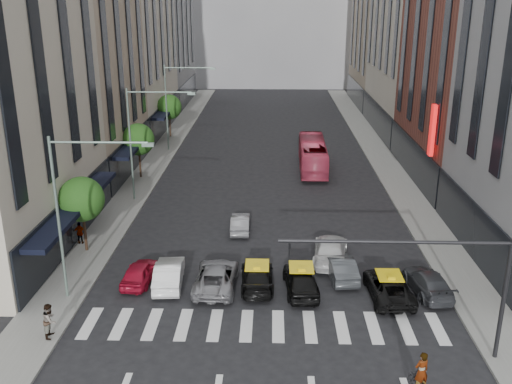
# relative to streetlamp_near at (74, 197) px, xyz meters

# --- Properties ---
(ground) EXTENTS (160.00, 160.00, 0.00)m
(ground) POSITION_rel_streetlamp_near_xyz_m (10.04, -4.00, -5.90)
(ground) COLOR black
(ground) RESTS_ON ground
(sidewalk_left) EXTENTS (3.00, 96.00, 0.15)m
(sidewalk_left) POSITION_rel_streetlamp_near_xyz_m (-1.46, 26.00, -5.83)
(sidewalk_left) COLOR slate
(sidewalk_left) RESTS_ON ground
(sidewalk_right) EXTENTS (3.00, 96.00, 0.15)m
(sidewalk_right) POSITION_rel_streetlamp_near_xyz_m (21.54, 26.00, -5.83)
(sidewalk_right) COLOR slate
(sidewalk_right) RESTS_ON ground
(building_left_b) EXTENTS (8.00, 16.00, 24.00)m
(building_left_b) POSITION_rel_streetlamp_near_xyz_m (-6.96, 24.00, 6.10)
(building_left_b) COLOR tan
(building_left_b) RESTS_ON ground
(building_left_d) EXTENTS (8.00, 18.00, 30.00)m
(building_left_d) POSITION_rel_streetlamp_near_xyz_m (-6.96, 61.00, 9.10)
(building_left_d) COLOR gray
(building_left_d) RESTS_ON ground
(building_right_b) EXTENTS (8.00, 18.00, 26.00)m
(building_right_b) POSITION_rel_streetlamp_near_xyz_m (27.04, 23.00, 7.10)
(building_right_b) COLOR brown
(building_right_b) RESTS_ON ground
(building_right_d) EXTENTS (8.00, 18.00, 28.00)m
(building_right_d) POSITION_rel_streetlamp_near_xyz_m (27.04, 61.00, 8.10)
(building_right_d) COLOR tan
(building_right_d) RESTS_ON ground
(tree_near) EXTENTS (2.88, 2.88, 4.95)m
(tree_near) POSITION_rel_streetlamp_near_xyz_m (-1.76, 6.00, -2.25)
(tree_near) COLOR black
(tree_near) RESTS_ON sidewalk_left
(tree_mid) EXTENTS (2.88, 2.88, 4.95)m
(tree_mid) POSITION_rel_streetlamp_near_xyz_m (-1.76, 22.00, -2.25)
(tree_mid) COLOR black
(tree_mid) RESTS_ON sidewalk_left
(tree_far) EXTENTS (2.88, 2.88, 4.95)m
(tree_far) POSITION_rel_streetlamp_near_xyz_m (-1.76, 38.00, -2.25)
(tree_far) COLOR black
(tree_far) RESTS_ON sidewalk_left
(streetlamp_near) EXTENTS (5.38, 0.25, 9.00)m
(streetlamp_near) POSITION_rel_streetlamp_near_xyz_m (0.00, 0.00, 0.00)
(streetlamp_near) COLOR gray
(streetlamp_near) RESTS_ON sidewalk_left
(streetlamp_mid) EXTENTS (5.38, 0.25, 9.00)m
(streetlamp_mid) POSITION_rel_streetlamp_near_xyz_m (0.00, 16.00, 0.00)
(streetlamp_mid) COLOR gray
(streetlamp_mid) RESTS_ON sidewalk_left
(streetlamp_far) EXTENTS (5.38, 0.25, 9.00)m
(streetlamp_far) POSITION_rel_streetlamp_near_xyz_m (0.00, 32.00, 0.00)
(streetlamp_far) COLOR gray
(streetlamp_far) RESTS_ON sidewalk_left
(traffic_signal) EXTENTS (10.10, 0.20, 6.00)m
(traffic_signal) POSITION_rel_streetlamp_near_xyz_m (17.74, -5.00, -1.43)
(traffic_signal) COLOR black
(traffic_signal) RESTS_ON ground
(liberty_sign) EXTENTS (0.30, 0.70, 4.00)m
(liberty_sign) POSITION_rel_streetlamp_near_xyz_m (22.64, 16.00, 0.10)
(liberty_sign) COLOR red
(liberty_sign) RESTS_ON ground
(car_red) EXTENTS (1.81, 3.84, 1.27)m
(car_red) POSITION_rel_streetlamp_near_xyz_m (2.64, 1.96, -5.27)
(car_red) COLOR maroon
(car_red) RESTS_ON ground
(car_white_front) EXTENTS (1.84, 4.44, 1.43)m
(car_white_front) POSITION_rel_streetlamp_near_xyz_m (4.40, 1.72, -5.19)
(car_white_front) COLOR white
(car_white_front) RESTS_ON ground
(car_silver) EXTENTS (2.45, 5.06, 1.39)m
(car_silver) POSITION_rel_streetlamp_near_xyz_m (7.14, 1.49, -5.21)
(car_silver) COLOR gray
(car_silver) RESTS_ON ground
(taxi_left) EXTENTS (2.02, 4.61, 1.32)m
(taxi_left) POSITION_rel_streetlamp_near_xyz_m (9.47, 1.65, -5.24)
(taxi_left) COLOR black
(taxi_left) RESTS_ON ground
(taxi_center) EXTENTS (2.11, 4.52, 1.50)m
(taxi_center) POSITION_rel_streetlamp_near_xyz_m (11.94, 1.12, -5.16)
(taxi_center) COLOR black
(taxi_center) RESTS_ON ground
(car_grey_mid) EXTENTS (1.90, 4.27, 1.36)m
(car_grey_mid) POSITION_rel_streetlamp_near_xyz_m (14.34, 2.95, -5.22)
(car_grey_mid) COLOR #373B3E
(car_grey_mid) RESTS_ON ground
(taxi_right) EXTENTS (2.40, 4.82, 1.31)m
(taxi_right) POSITION_rel_streetlamp_near_xyz_m (16.74, 0.64, -5.25)
(taxi_right) COLOR black
(taxi_right) RESTS_ON ground
(car_grey_curb) EXTENTS (2.34, 4.62, 1.28)m
(car_grey_curb) POSITION_rel_streetlamp_near_xyz_m (19.04, 1.22, -5.26)
(car_grey_curb) COLOR #36383C
(car_grey_curb) RESTS_ON ground
(car_row2_left) EXTENTS (1.36, 3.73, 1.22)m
(car_row2_left) POSITION_rel_streetlamp_near_xyz_m (8.06, 9.83, -5.29)
(car_row2_left) COLOR gray
(car_row2_left) RESTS_ON ground
(car_row2_right) EXTENTS (2.71, 5.30, 1.47)m
(car_row2_right) POSITION_rel_streetlamp_near_xyz_m (13.98, 5.21, -5.17)
(car_row2_right) COLOR silver
(car_row2_right) RESTS_ON ground
(bus) EXTENTS (2.61, 10.32, 2.86)m
(bus) POSITION_rel_streetlamp_near_xyz_m (14.17, 25.43, -4.47)
(bus) COLOR #BE3753
(bus) RESTS_ON ground
(rider) EXTENTS (0.77, 0.64, 1.80)m
(rider) POSITION_rel_streetlamp_near_xyz_m (16.49, -7.58, -4.11)
(rider) COLOR gray
(rider) RESTS_ON motorcycle
(pedestrian_near) EXTENTS (0.71, 0.89, 1.75)m
(pedestrian_near) POSITION_rel_streetlamp_near_xyz_m (-0.36, -3.94, -4.88)
(pedestrian_near) COLOR gray
(pedestrian_near) RESTS_ON sidewalk_left
(pedestrian_far) EXTENTS (0.90, 0.38, 1.53)m
(pedestrian_far) POSITION_rel_streetlamp_near_xyz_m (-2.45, 6.99, -4.99)
(pedestrian_far) COLOR gray
(pedestrian_far) RESTS_ON sidewalk_left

